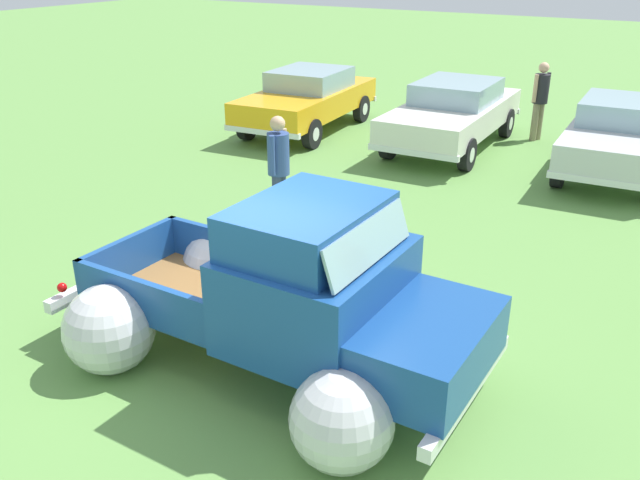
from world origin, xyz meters
name	(u,v)px	position (x,y,z in m)	size (l,w,h in m)	color
ground_plane	(267,360)	(0.00, 0.00, 0.00)	(80.00, 80.00, 0.00)	#609347
vintage_pickup_truck	(295,308)	(0.39, 0.00, 0.76)	(4.64, 2.81, 1.96)	black
show_car_0	(308,98)	(-4.87, 8.66, 0.78)	(2.20, 4.47, 1.43)	black
show_car_1	(453,112)	(-1.35, 9.03, 0.78)	(2.01, 4.66, 1.43)	black
show_car_2	(619,134)	(2.07, 8.90, 0.78)	(1.99, 4.35, 1.43)	black
spectator_1	(279,164)	(-2.03, 3.26, 1.02)	(0.39, 0.54, 1.78)	navy
spectator_2	(540,96)	(0.11, 10.58, 1.01)	(0.44, 0.52, 1.75)	gray
lane_cone_0	(344,271)	(-0.03, 1.77, 0.31)	(0.36, 0.36, 0.63)	black
lane_cone_1	(384,287)	(0.60, 1.65, 0.31)	(0.36, 0.36, 0.63)	black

